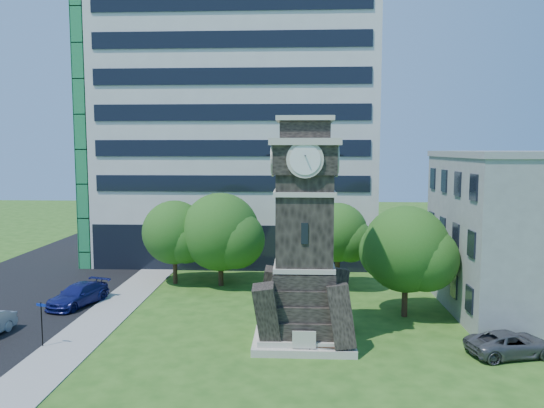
# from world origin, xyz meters

# --- Properties ---
(ground) EXTENTS (160.00, 160.00, 0.00)m
(ground) POSITION_xyz_m (0.00, 0.00, 0.00)
(ground) COLOR #275117
(ground) RESTS_ON ground
(sidewalk) EXTENTS (3.00, 70.00, 0.06)m
(sidewalk) POSITION_xyz_m (-9.50, 5.00, 0.03)
(sidewalk) COLOR gray
(sidewalk) RESTS_ON ground
(clock_tower) EXTENTS (5.40, 5.40, 12.22)m
(clock_tower) POSITION_xyz_m (3.00, 2.00, 5.28)
(clock_tower) COLOR beige
(clock_tower) RESTS_ON ground
(office_tall) EXTENTS (26.20, 15.11, 28.60)m
(office_tall) POSITION_xyz_m (-3.20, 25.84, 14.22)
(office_tall) COLOR silver
(office_tall) RESTS_ON ground
(car_street_north) EXTENTS (3.36, 5.27, 1.42)m
(car_street_north) POSITION_xyz_m (-12.17, 7.81, 0.71)
(car_street_north) COLOR navy
(car_street_north) RESTS_ON ground
(car_east_lot) EXTENTS (4.89, 3.08, 1.26)m
(car_east_lot) POSITION_xyz_m (13.56, 0.22, 0.63)
(car_east_lot) COLOR #4B4C51
(car_east_lot) RESTS_ON ground
(park_bench) EXTENTS (2.01, 0.54, 1.04)m
(park_bench) POSITION_xyz_m (4.25, -0.15, 0.55)
(park_bench) COLOR black
(park_bench) RESTS_ON ground
(street_sign) EXTENTS (0.59, 0.06, 2.45)m
(street_sign) POSITION_xyz_m (-10.91, 0.21, 1.54)
(street_sign) COLOR black
(street_sign) RESTS_ON ground
(tree_nw) EXTENTS (5.47, 4.97, 6.56)m
(tree_nw) POSITION_xyz_m (-6.88, 13.91, 3.91)
(tree_nw) COLOR #332114
(tree_nw) RESTS_ON ground
(tree_nc) EXTENTS (6.60, 6.00, 7.21)m
(tree_nc) POSITION_xyz_m (-3.19, 13.45, 4.04)
(tree_nc) COLOR #332114
(tree_nc) RESTS_ON ground
(tree_ne) EXTENTS (4.87, 4.43, 6.54)m
(tree_ne) POSITION_xyz_m (5.71, 12.90, 4.15)
(tree_ne) COLOR #332114
(tree_ne) RESTS_ON ground
(tree_east) EXTENTS (5.96, 5.42, 7.04)m
(tree_east) POSITION_xyz_m (9.48, 6.43, 4.15)
(tree_east) COLOR #332114
(tree_east) RESTS_ON ground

